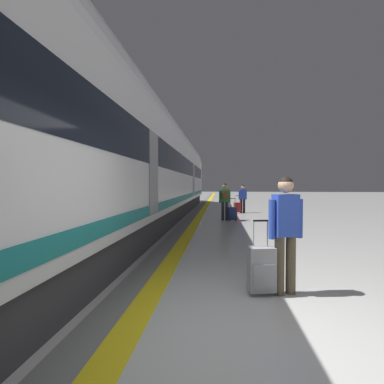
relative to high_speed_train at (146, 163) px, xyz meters
name	(u,v)px	position (x,y,z in m)	size (l,w,h in m)	color
ground_plane	(237,336)	(3.28, -8.80, -2.50)	(120.00, 120.00, 0.00)	silver
safety_line_strip	(198,219)	(2.08, 1.20, -2.50)	(0.36, 80.00, 0.01)	yellow
tactile_edge_band	(191,219)	(1.77, 1.20, -2.50)	(0.59, 80.00, 0.01)	slate
high_speed_train	(146,163)	(0.00, 0.00, 0.00)	(2.94, 31.77, 4.97)	#38383D
traveller_foreground	(285,226)	(4.05, -7.56, -1.50)	(0.52, 0.30, 1.73)	brown
rolling_suitcase_foreground	(262,269)	(3.70, -7.63, -2.12)	(0.41, 0.29, 1.09)	#9E9EA3
passenger_near	(243,197)	(4.40, 4.56, -1.59)	(0.47, 0.27, 1.58)	black
suitcase_near	(237,207)	(4.08, 4.27, -2.17)	(0.41, 0.29, 0.99)	#A51E1E
passenger_mid	(225,198)	(3.33, 1.07, -1.51)	(0.52, 0.34, 1.67)	#383842
suitcase_mid	(232,213)	(3.64, 0.75, -2.17)	(0.43, 0.33, 1.01)	#19234C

